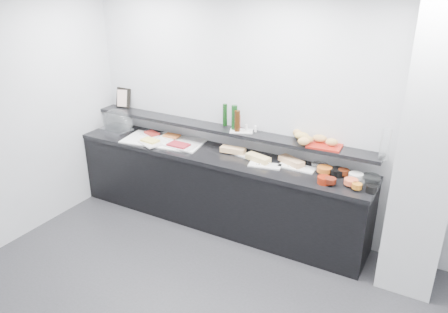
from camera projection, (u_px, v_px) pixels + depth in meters
The scene contains 54 objects.
back_wall at pixel (284, 118), 4.77m from camera, with size 5.00×0.02×2.70m, color silver.
column at pixel (429, 154), 3.81m from camera, with size 0.50×0.50×2.70m, color silver.
buffet_cabinet at pixel (216, 190), 5.21m from camera, with size 3.60×0.60×0.85m, color black.
counter_top at pixel (216, 155), 5.03m from camera, with size 3.62×0.62×0.05m, color black.
wall_shelf at pixel (223, 130), 5.07m from camera, with size 3.60×0.25×0.04m, color black.
cloche_base at pixel (116, 130), 5.70m from camera, with size 0.38×0.26×0.04m, color silver.
cloche_dome at pixel (118, 122), 5.67m from camera, with size 0.47×0.31×0.34m, color white.
linen_runner at pixel (164, 141), 5.36m from camera, with size 0.99×0.47×0.01m, color white.
platter_meat_a at pixel (152, 134), 5.53m from camera, with size 0.26×0.17×0.01m, color silver.
food_meat_a at pixel (152, 133), 5.51m from camera, with size 0.19×0.12×0.02m, color maroon.
platter_salmon at pixel (168, 136), 5.49m from camera, with size 0.26×0.18×0.01m, color white.
food_salmon at pixel (172, 136), 5.43m from camera, with size 0.19×0.12×0.02m, color #D1672A.
platter_cheese at pixel (150, 143), 5.24m from camera, with size 0.29×0.19×0.01m, color silver.
food_cheese at pixel (150, 140), 5.28m from camera, with size 0.21×0.14×0.02m, color #FAE061.
platter_meat_b at pixel (181, 146), 5.16m from camera, with size 0.34×0.23×0.01m, color silver.
food_meat_b at pixel (179, 145), 5.15m from camera, with size 0.25×0.16×0.02m, color maroon.
sandwich_plate_left at pixel (242, 154), 4.97m from camera, with size 0.31×0.13×0.01m, color silver.
sandwich_food_left at pixel (233, 150), 4.99m from camera, with size 0.28×0.11×0.06m, color #E7B479.
tongs_left at pixel (235, 153), 4.96m from camera, with size 0.01×0.01×0.16m, color silver.
sandwich_plate_mid at pixel (265, 165), 4.68m from camera, with size 0.35×0.15×0.01m, color white.
sandwich_food_mid at pixel (258, 158), 4.77m from camera, with size 0.29×0.11×0.06m, color #DABA72.
tongs_mid at pixel (264, 164), 4.69m from camera, with size 0.01×0.01×0.16m, color #ADB0B4.
sandwich_plate_right at pixel (297, 167), 4.64m from camera, with size 0.39×0.17×0.01m, color white.
sandwich_food_right at pixel (291, 161), 4.69m from camera, with size 0.30×0.11×0.06m, color tan.
tongs_right at pixel (295, 166), 4.64m from camera, with size 0.01×0.01×0.16m, color #B8BCC0.
bowl_glass_fruit at pixel (320, 167), 4.57m from camera, with size 0.17×0.17×0.07m, color white.
fill_glass_fruit at pixel (325, 169), 4.49m from camera, with size 0.16×0.16×0.05m, color #C95F1B.
bowl_black_jam at pixel (337, 172), 4.46m from camera, with size 0.16×0.16×0.07m, color black.
fill_black_jam at pixel (344, 172), 4.44m from camera, with size 0.12×0.12×0.05m, color #581F0C.
bowl_glass_cream at pixel (371, 179), 4.31m from camera, with size 0.19×0.19×0.07m, color silver.
fill_glass_cream at pixel (356, 176), 4.35m from camera, with size 0.14×0.14×0.05m, color white.
bowl_red_jam at pixel (324, 180), 4.29m from camera, with size 0.13×0.13×0.07m, color maroon.
fill_red_jam at pixel (330, 181), 4.25m from camera, with size 0.11×0.11×0.05m, color #52170B.
bowl_glass_salmon at pixel (357, 184), 4.21m from camera, with size 0.14×0.14×0.07m, color silver.
fill_glass_salmon at pixel (351, 182), 4.23m from camera, with size 0.14×0.14×0.05m, color #E15D37.
bowl_black_fruit at pixel (372, 189), 4.12m from camera, with size 0.11×0.11×0.07m, color black.
fill_black_fruit at pixel (357, 186), 4.14m from camera, with size 0.09×0.09×0.05m, color orange.
framed_print at pixel (123, 98), 5.80m from camera, with size 0.23×0.02×0.26m, color black.
print_art at pixel (124, 98), 5.77m from camera, with size 0.18×0.00×0.22m, color beige.
condiment_tray at pixel (241, 131), 4.95m from camera, with size 0.26×0.16×0.01m, color white.
bottle_green_a at pixel (225, 115), 5.06m from camera, with size 0.05×0.05×0.26m, color black.
bottle_brown at pixel (237, 121), 4.89m from camera, with size 0.06×0.06×0.24m, color #361C09.
bottle_green_b at pixel (234, 117), 4.94m from camera, with size 0.07×0.07×0.28m, color #0F3913.
bottle_hot at pixel (238, 123), 4.92m from camera, with size 0.05×0.05×0.18m, color #B3140C.
shaker_salt at pixel (256, 129), 4.90m from camera, with size 0.03×0.03×0.07m, color white.
shaker_pepper at pixel (246, 127), 4.94m from camera, with size 0.03×0.03×0.07m, color silver.
bread_tray at pixel (325, 146), 4.52m from camera, with size 0.34×0.24×0.02m, color #9F1B11.
bread_roll_nw at pixel (297, 133), 4.73m from camera, with size 0.12×0.08×0.08m, color #BF8A49.
bread_roll_ne at pixel (320, 138), 4.57m from camera, with size 0.15×0.10×0.08m, color #BE8848.
bread_roll_sw at pixel (307, 139), 4.55m from camera, with size 0.14×0.09×0.08m, color #AB8141.
bread_roll_s at pixel (304, 141), 4.50m from camera, with size 0.12×0.08×0.08m, color tan.
bread_roll_midw at pixel (302, 136), 4.65m from camera, with size 0.16×0.10×0.08m, color tan.
bread_roll_mide at pixel (332, 142), 4.48m from camera, with size 0.13×0.08×0.08m, color tan.
carafe at pixel (385, 145), 4.17m from camera, with size 0.10×0.10×0.30m, color white.
Camera 1 is at (1.66, -2.30, 2.82)m, focal length 35.00 mm.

